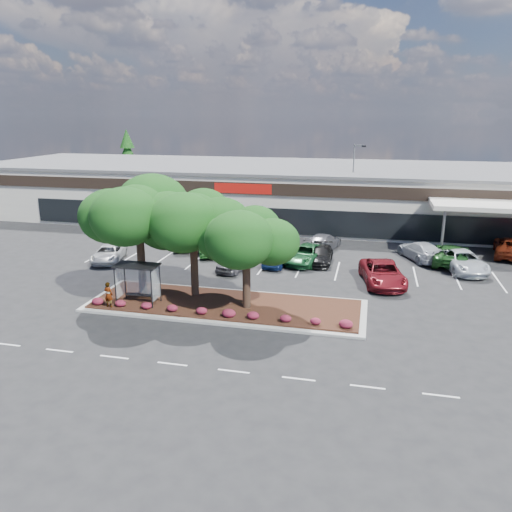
# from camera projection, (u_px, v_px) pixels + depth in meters

# --- Properties ---
(ground) EXTENTS (160.00, 160.00, 0.00)m
(ground) POSITION_uv_depth(u_px,v_px,m) (239.00, 335.00, 28.25)
(ground) COLOR black
(ground) RESTS_ON ground
(retail_store) EXTENTS (80.40, 25.20, 6.25)m
(retail_store) POSITION_uv_depth(u_px,v_px,m) (314.00, 192.00, 59.11)
(retail_store) COLOR beige
(retail_store) RESTS_ON ground
(landscape_island) EXTENTS (18.00, 6.00, 0.26)m
(landscape_island) POSITION_uv_depth(u_px,v_px,m) (225.00, 305.00, 32.40)
(landscape_island) COLOR #A3A39E
(landscape_island) RESTS_ON ground
(lane_markings) EXTENTS (33.12, 20.06, 0.01)m
(lane_markings) POSITION_uv_depth(u_px,v_px,m) (273.00, 278.00, 38.04)
(lane_markings) COLOR silver
(lane_markings) RESTS_ON ground
(shrub_row) EXTENTS (17.00, 0.80, 0.50)m
(shrub_row) POSITION_uv_depth(u_px,v_px,m) (215.00, 312.00, 30.33)
(shrub_row) COLOR maroon
(shrub_row) RESTS_ON landscape_island
(bus_shelter) EXTENTS (2.75, 1.55, 2.59)m
(bus_shelter) POSITION_uv_depth(u_px,v_px,m) (138.00, 272.00, 32.03)
(bus_shelter) COLOR black
(bus_shelter) RESTS_ON landscape_island
(island_tree_west) EXTENTS (7.20, 7.20, 7.89)m
(island_tree_west) POSITION_uv_depth(u_px,v_px,m) (140.00, 237.00, 33.07)
(island_tree_west) COLOR #113310
(island_tree_west) RESTS_ON landscape_island
(island_tree_mid) EXTENTS (6.60, 6.60, 7.32)m
(island_tree_mid) POSITION_uv_depth(u_px,v_px,m) (193.00, 242.00, 33.03)
(island_tree_mid) COLOR #113310
(island_tree_mid) RESTS_ON landscape_island
(island_tree_east) EXTENTS (5.80, 5.80, 6.50)m
(island_tree_east) POSITION_uv_depth(u_px,v_px,m) (246.00, 258.00, 30.86)
(island_tree_east) COLOR #113310
(island_tree_east) RESTS_ON landscape_island
(conifer_north_west) EXTENTS (4.40, 4.40, 10.00)m
(conifer_north_west) POSITION_uv_depth(u_px,v_px,m) (128.00, 162.00, 76.53)
(conifer_north_west) COLOR #113310
(conifer_north_west) RESTS_ON ground
(person_waiting) EXTENTS (0.66, 0.48, 1.66)m
(person_waiting) POSITION_uv_depth(u_px,v_px,m) (109.00, 295.00, 31.52)
(person_waiting) COLOR #594C47
(person_waiting) RESTS_ON landscape_island
(light_pole) EXTENTS (1.43, 0.66, 9.14)m
(light_pole) POSITION_uv_depth(u_px,v_px,m) (353.00, 194.00, 52.26)
(light_pole) COLOR #A3A39E
(light_pole) RESTS_ON ground
(car_0) EXTENTS (3.34, 5.24, 1.35)m
(car_0) POSITION_uv_depth(u_px,v_px,m) (109.00, 253.00, 42.37)
(car_0) COLOR silver
(car_0) RESTS_ON ground
(car_1) EXTENTS (3.42, 5.14, 1.60)m
(car_1) POSITION_uv_depth(u_px,v_px,m) (208.00, 245.00, 44.55)
(car_1) COLOR #1D501C
(car_1) RESTS_ON ground
(car_2) EXTENTS (2.64, 4.62, 1.48)m
(car_2) POSITION_uv_depth(u_px,v_px,m) (236.00, 261.00, 39.94)
(car_2) COLOR #57565D
(car_2) RESTS_ON ground
(car_3) EXTENTS (2.00, 4.26, 1.41)m
(car_3) POSITION_uv_depth(u_px,v_px,m) (277.00, 257.00, 41.19)
(car_3) COLOR navy
(car_3) RESTS_ON ground
(car_4) EXTENTS (3.90, 5.96, 1.53)m
(car_4) POSITION_uv_depth(u_px,v_px,m) (307.00, 254.00, 41.80)
(car_4) COLOR #174C25
(car_4) RESTS_ON ground
(car_5) EXTENTS (1.95, 4.78, 1.39)m
(car_5) POSITION_uv_depth(u_px,v_px,m) (320.00, 255.00, 41.87)
(car_5) COLOR black
(car_5) RESTS_ON ground
(car_6) EXTENTS (3.81, 6.37, 1.66)m
(car_6) POSITION_uv_depth(u_px,v_px,m) (383.00, 273.00, 36.60)
(car_6) COLOR maroon
(car_6) RESTS_ON ground
(car_7) EXTENTS (3.95, 6.26, 1.61)m
(car_7) POSITION_uv_depth(u_px,v_px,m) (462.00, 261.00, 39.69)
(car_7) COLOR silver
(car_7) RESTS_ON ground
(car_9) EXTENTS (4.27, 6.01, 1.52)m
(car_9) POSITION_uv_depth(u_px,v_px,m) (187.00, 240.00, 46.64)
(car_9) COLOR white
(car_9) RESTS_ON ground
(car_10) EXTENTS (3.30, 4.75, 1.48)m
(car_10) POSITION_uv_depth(u_px,v_px,m) (186.00, 235.00, 48.41)
(car_10) COLOR silver
(car_10) RESTS_ON ground
(car_11) EXTENTS (3.66, 5.12, 1.62)m
(car_11) POSITION_uv_depth(u_px,v_px,m) (274.00, 232.00, 49.54)
(car_11) COLOR maroon
(car_11) RESTS_ON ground
(car_13) EXTENTS (3.35, 5.64, 1.53)m
(car_13) POSITION_uv_depth(u_px,v_px,m) (323.00, 242.00, 45.80)
(car_13) COLOR #53545A
(car_13) RESTS_ON ground
(car_14) EXTENTS (4.20, 5.82, 1.57)m
(car_14) POSITION_uv_depth(u_px,v_px,m) (421.00, 251.00, 42.73)
(car_14) COLOR #A9AEB6
(car_14) RESTS_ON ground
(car_15) EXTENTS (3.62, 6.21, 1.62)m
(car_15) POSITION_uv_depth(u_px,v_px,m) (451.00, 254.00, 41.58)
(car_15) COLOR #1E4C1D
(car_15) RESTS_ON ground
(car_16) EXTENTS (3.94, 6.58, 1.71)m
(car_16) POSITION_uv_depth(u_px,v_px,m) (512.00, 247.00, 43.69)
(car_16) COLOR maroon
(car_16) RESTS_ON ground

